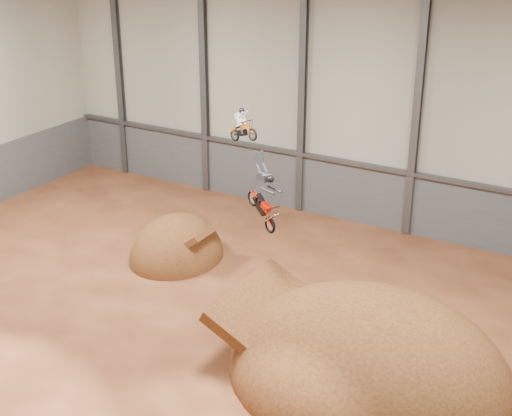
{
  "coord_description": "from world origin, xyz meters",
  "views": [
    {
      "loc": [
        14.26,
        -20.58,
        16.61
      ],
      "look_at": [
        -0.06,
        4.0,
        4.71
      ],
      "focal_mm": 50.0,
      "sensor_mm": 36.0,
      "label": 1
    }
  ],
  "objects_px": {
    "landing_ramp": "(367,376)",
    "fmx_rider_b": "(259,189)",
    "takeoff_ramp": "(177,258)",
    "fmx_rider_a": "(244,124)"
  },
  "relations": [
    {
      "from": "landing_ramp",
      "to": "fmx_rider_b",
      "type": "distance_m",
      "value": 8.73
    },
    {
      "from": "takeoff_ramp",
      "to": "landing_ramp",
      "type": "bearing_deg",
      "value": -20.22
    },
    {
      "from": "fmx_rider_a",
      "to": "fmx_rider_b",
      "type": "distance_m",
      "value": 4.32
    },
    {
      "from": "takeoff_ramp",
      "to": "landing_ramp",
      "type": "relative_size",
      "value": 0.48
    },
    {
      "from": "fmx_rider_b",
      "to": "fmx_rider_a",
      "type": "bearing_deg",
      "value": 157.64
    },
    {
      "from": "fmx_rider_a",
      "to": "fmx_rider_b",
      "type": "xyz_separation_m",
      "value": [
        2.55,
        -3.04,
        -1.71
      ]
    },
    {
      "from": "landing_ramp",
      "to": "fmx_rider_a",
      "type": "xyz_separation_m",
      "value": [
        -8.66,
        5.27,
        7.54
      ]
    },
    {
      "from": "takeoff_ramp",
      "to": "fmx_rider_b",
      "type": "height_order",
      "value": "fmx_rider_b"
    },
    {
      "from": "fmx_rider_a",
      "to": "fmx_rider_b",
      "type": "height_order",
      "value": "fmx_rider_a"
    },
    {
      "from": "takeoff_ramp",
      "to": "fmx_rider_b",
      "type": "bearing_deg",
      "value": -20.43
    }
  ]
}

